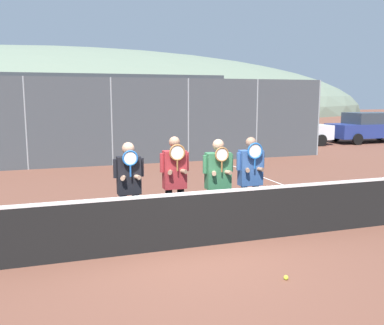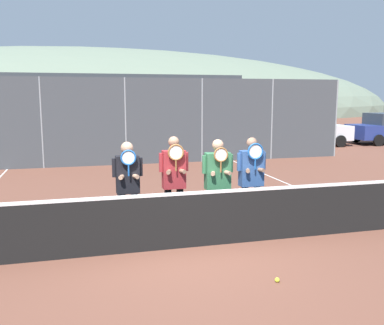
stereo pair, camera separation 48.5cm
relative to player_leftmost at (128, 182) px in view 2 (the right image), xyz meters
name	(u,v)px [view 2 (the right image)]	position (x,y,z in m)	size (l,w,h in m)	color
ground_plane	(186,248)	(0.90, -0.72, -1.05)	(120.00, 120.00, 0.00)	brown
hill_distant	(90,114)	(0.90, 56.85, -1.05)	(93.37, 51.87, 18.16)	slate
clubhouse_building	(118,108)	(1.46, 17.65, 0.82)	(13.06, 5.50, 3.68)	beige
fence_back	(126,122)	(0.90, 8.53, 0.57)	(17.85, 0.06, 3.24)	gray
tennis_net	(186,219)	(0.90, -0.72, -0.54)	(11.28, 0.09, 1.08)	gray
court_line_right_sideline	(313,194)	(5.09, 2.28, -1.04)	(0.05, 16.00, 0.01)	white
player_leftmost	(128,182)	(0.00, 0.00, 0.00)	(0.54, 0.34, 1.77)	#232838
player_center_left	(174,178)	(0.85, 0.03, 0.03)	(0.55, 0.34, 1.84)	black
player_center_right	(218,178)	(1.65, -0.11, 0.01)	(0.60, 0.34, 1.78)	black
player_rightmost	(251,176)	(2.35, -0.04, 0.01)	(0.58, 0.34, 1.80)	#232838
car_far_left	(2,136)	(-3.96, 11.94, -0.15)	(4.45, 1.91, 1.75)	slate
car_left_of_center	(117,133)	(0.87, 11.96, -0.14)	(4.18, 2.01, 1.77)	black
car_center	(216,131)	(5.56, 11.95, -0.15)	(4.17, 2.01, 1.74)	maroon
car_right_of_center	(305,129)	(10.47, 12.23, -0.19)	(4.61, 1.96, 1.66)	silver
tennis_ball_on_court	(277,280)	(1.78, -2.37, -1.01)	(0.07, 0.07, 0.07)	#CCDB33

